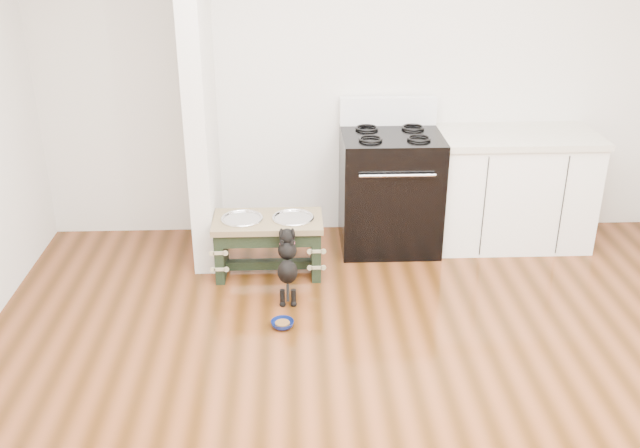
{
  "coord_description": "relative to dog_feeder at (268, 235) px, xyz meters",
  "views": [
    {
      "loc": [
        -0.51,
        -3.02,
        2.52
      ],
      "look_at": [
        -0.33,
        1.29,
        0.57
      ],
      "focal_mm": 40.0,
      "sensor_mm": 36.0,
      "label": 1
    }
  ],
  "objects": [
    {
      "name": "ground",
      "position": [
        0.7,
        -1.7,
        -0.31
      ],
      "size": [
        5.0,
        5.0,
        0.0
      ],
      "primitive_type": "plane",
      "color": "#3F220B",
      "rests_on": "ground"
    },
    {
      "name": "room_shell",
      "position": [
        0.7,
        -1.7,
        1.31
      ],
      "size": [
        5.0,
        5.0,
        5.0
      ],
      "color": "silver",
      "rests_on": "ground"
    },
    {
      "name": "partition_wall",
      "position": [
        -0.48,
        0.4,
        1.04
      ],
      "size": [
        0.15,
        0.8,
        2.7
      ],
      "primitive_type": "cube",
      "color": "silver",
      "rests_on": "ground"
    },
    {
      "name": "oven_range",
      "position": [
        0.95,
        0.46,
        0.17
      ],
      "size": [
        0.76,
        0.69,
        1.14
      ],
      "color": "black",
      "rests_on": "ground"
    },
    {
      "name": "cabinet_run",
      "position": [
        1.93,
        0.47,
        0.14
      ],
      "size": [
        1.24,
        0.64,
        0.91
      ],
      "color": "white",
      "rests_on": "ground"
    },
    {
      "name": "dog_feeder",
      "position": [
        0.0,
        0.0,
        0.0
      ],
      "size": [
        0.79,
        0.42,
        0.45
      ],
      "color": "black",
      "rests_on": "ground"
    },
    {
      "name": "puppy",
      "position": [
        0.14,
        -0.37,
        -0.05
      ],
      "size": [
        0.14,
        0.41,
        0.48
      ],
      "color": "black",
      "rests_on": "ground"
    },
    {
      "name": "floor_bowl",
      "position": [
        0.11,
        -0.76,
        -0.29
      ],
      "size": [
        0.19,
        0.19,
        0.05
      ],
      "rotation": [
        0.0,
        0.0,
        0.28
      ],
      "color": "#0C1955",
      "rests_on": "ground"
    }
  ]
}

